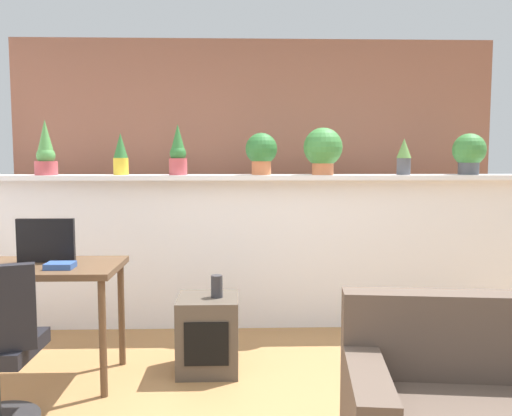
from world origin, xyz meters
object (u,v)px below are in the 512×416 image
(potted_plant_1, at_px, (121,155))
(potted_plant_4, at_px, (323,149))
(side_cube_shelf, at_px, (208,334))
(vase_on_shelf, at_px, (217,286))
(potted_plant_2, at_px, (178,153))
(potted_plant_5, at_px, (404,156))
(potted_plant_3, at_px, (261,151))
(potted_plant_0, at_px, (46,152))
(book_on_desk, at_px, (60,266))
(potted_plant_6, at_px, (469,152))
(desk, at_px, (31,278))
(tv_monitor, at_px, (46,240))

(potted_plant_1, distance_m, potted_plant_4, 1.65)
(side_cube_shelf, xyz_separation_m, vase_on_shelf, (0.06, -0.00, 0.32))
(potted_plant_2, xyz_separation_m, side_cube_shelf, (0.29, -0.89, -1.21))
(potted_plant_5, bearing_deg, potted_plant_3, 178.73)
(potted_plant_0, relative_size, book_on_desk, 2.69)
(potted_plant_2, distance_m, potted_plant_4, 1.18)
(potted_plant_3, bearing_deg, potted_plant_4, -2.50)
(potted_plant_6, relative_size, desk, 0.31)
(potted_plant_2, bearing_deg, potted_plant_6, 1.25)
(potted_plant_6, bearing_deg, book_on_desk, -158.30)
(potted_plant_2, relative_size, desk, 0.37)
(potted_plant_6, bearing_deg, side_cube_shelf, -155.96)
(potted_plant_4, bearing_deg, vase_on_shelf, -132.51)
(potted_plant_3, relative_size, book_on_desk, 2.08)
(potted_plant_4, xyz_separation_m, desk, (-1.99, -1.03, -0.82))
(potted_plant_1, distance_m, side_cube_shelf, 1.69)
(desk, bearing_deg, vase_on_shelf, 6.04)
(potted_plant_2, bearing_deg, potted_plant_0, -179.68)
(potted_plant_4, distance_m, desk, 2.39)
(potted_plant_0, height_order, vase_on_shelf, potted_plant_0)
(potted_plant_0, bearing_deg, potted_plant_2, 0.32)
(potted_plant_4, xyz_separation_m, side_cube_shelf, (-0.89, -0.91, -1.24))
(potted_plant_4, distance_m, book_on_desk, 2.23)
(potted_plant_3, distance_m, desk, 1.99)
(potted_plant_4, height_order, potted_plant_5, potted_plant_4)
(vase_on_shelf, bearing_deg, desk, -173.96)
(potted_plant_3, bearing_deg, potted_plant_0, -178.68)
(potted_plant_0, distance_m, book_on_desk, 1.41)
(potted_plant_2, height_order, potted_plant_3, potted_plant_2)
(potted_plant_6, bearing_deg, potted_plant_1, -179.44)
(potted_plant_3, bearing_deg, potted_plant_5, -1.27)
(potted_plant_6, height_order, vase_on_shelf, potted_plant_6)
(book_on_desk, bearing_deg, potted_plant_4, 33.08)
(potted_plant_0, distance_m, desk, 1.31)
(tv_monitor, bearing_deg, potted_plant_0, 108.60)
(potted_plant_4, bearing_deg, potted_plant_5, -0.34)
(potted_plant_0, bearing_deg, potted_plant_5, 0.28)
(potted_plant_0, relative_size, side_cube_shelf, 0.89)
(book_on_desk, bearing_deg, potted_plant_1, 83.97)
(book_on_desk, bearing_deg, desk, 151.51)
(potted_plant_0, height_order, potted_plant_5, potted_plant_0)
(potted_plant_5, relative_size, vase_on_shelf, 2.02)
(potted_plant_3, height_order, tv_monitor, potted_plant_3)
(potted_plant_1, bearing_deg, book_on_desk, -96.03)
(potted_plant_5, xyz_separation_m, tv_monitor, (-2.59, -0.95, -0.54))
(side_cube_shelf, bearing_deg, book_on_desk, -164.29)
(potted_plant_5, relative_size, potted_plant_6, 0.87)
(potted_plant_3, relative_size, potted_plant_5, 1.15)
(potted_plant_1, bearing_deg, potted_plant_4, -0.43)
(potted_plant_0, relative_size, potted_plant_3, 1.29)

